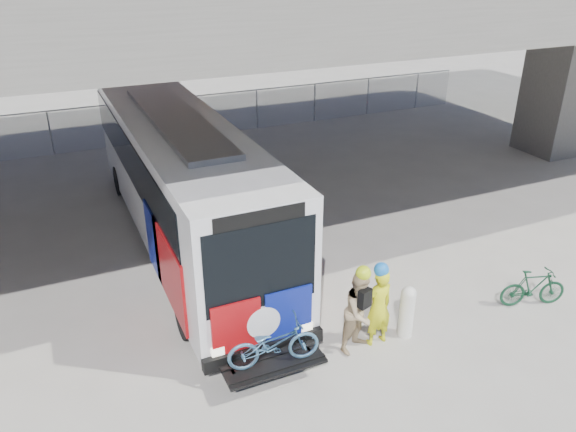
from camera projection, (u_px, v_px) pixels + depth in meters
ground at (283, 264)px, 15.13m from camera, size 160.00×160.00×0.00m
bus at (180, 172)px, 15.51m from camera, size 2.67×12.98×3.69m
chainlink_fence at (171, 108)px, 24.36m from camera, size 30.00×0.06×30.00m
bollard at (407, 309)px, 12.11m from camera, size 0.32×0.32×1.24m
cyclist_hivis at (378, 305)px, 11.75m from camera, size 0.68×0.47×1.97m
cyclist_tan at (361, 311)px, 11.59m from camera, size 1.07×0.95×2.00m
bike_parked at (533, 288)px, 13.21m from camera, size 1.66×0.92×0.96m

